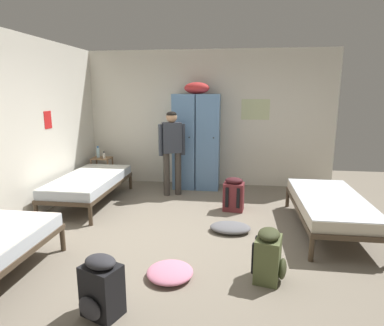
% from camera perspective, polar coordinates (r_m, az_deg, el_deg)
% --- Properties ---
extents(ground_plane, '(8.37, 8.37, 0.00)m').
position_cam_1_polar(ground_plane, '(4.51, -0.46, -12.58)').
color(ground_plane, gray).
extents(room_backdrop, '(5.00, 5.29, 2.70)m').
position_cam_1_polar(room_backdrop, '(5.68, -11.34, 6.54)').
color(room_backdrop, silver).
rests_on(room_backdrop, ground_plane).
extents(locker_bank, '(0.90, 0.55, 2.07)m').
position_cam_1_polar(locker_bank, '(6.50, 0.81, 4.07)').
color(locker_bank, '#5B84B2').
rests_on(locker_bank, ground_plane).
extents(shelf_unit, '(0.38, 0.30, 0.57)m').
position_cam_1_polar(shelf_unit, '(7.04, -15.26, -0.90)').
color(shelf_unit, '#99704C').
rests_on(shelf_unit, ground_plane).
extents(bed_left_rear, '(0.90, 1.90, 0.49)m').
position_cam_1_polar(bed_left_rear, '(5.91, -17.33, -3.16)').
color(bed_left_rear, '#473828').
rests_on(bed_left_rear, ground_plane).
extents(bed_right, '(0.90, 1.90, 0.49)m').
position_cam_1_polar(bed_right, '(4.94, 22.76, -6.61)').
color(bed_right, '#473828').
rests_on(bed_right, ground_plane).
extents(person_traveler, '(0.46, 0.30, 1.55)m').
position_cam_1_polar(person_traveler, '(6.01, -3.49, 3.04)').
color(person_traveler, '#3D3833').
rests_on(person_traveler, ground_plane).
extents(water_bottle, '(0.07, 0.07, 0.23)m').
position_cam_1_polar(water_bottle, '(7.02, -15.95, 1.78)').
color(water_bottle, '#B2DBEA').
rests_on(water_bottle, shelf_unit).
extents(lotion_bottle, '(0.05, 0.05, 0.14)m').
position_cam_1_polar(lotion_bottle, '(6.92, -14.98, 1.30)').
color(lotion_bottle, white).
rests_on(lotion_bottle, shelf_unit).
extents(backpack_olive, '(0.38, 0.37, 0.55)m').
position_cam_1_polar(backpack_olive, '(3.57, 13.17, -15.42)').
color(backpack_olive, '#566038').
rests_on(backpack_olive, ground_plane).
extents(backpack_maroon, '(0.35, 0.36, 0.55)m').
position_cam_1_polar(backpack_maroon, '(5.40, 7.23, -5.48)').
color(backpack_maroon, maroon).
rests_on(backpack_maroon, ground_plane).
extents(backpack_black, '(0.39, 0.40, 0.55)m').
position_cam_1_polar(backpack_black, '(3.10, -15.46, -20.12)').
color(backpack_black, black).
rests_on(backpack_black, ground_plane).
extents(clothes_pile_pink, '(0.49, 0.50, 0.11)m').
position_cam_1_polar(clothes_pile_pink, '(3.62, -3.83, -18.32)').
color(clothes_pile_pink, pink).
rests_on(clothes_pile_pink, ground_plane).
extents(clothes_pile_grey, '(0.56, 0.40, 0.11)m').
position_cam_1_polar(clothes_pile_grey, '(4.67, 6.65, -11.02)').
color(clothes_pile_grey, slate).
rests_on(clothes_pile_grey, ground_plane).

